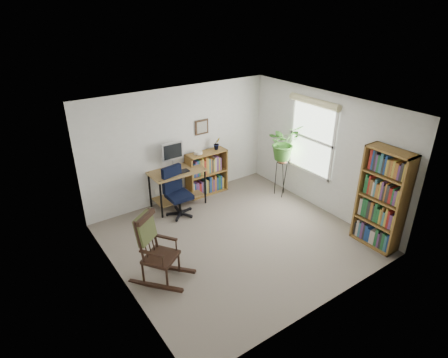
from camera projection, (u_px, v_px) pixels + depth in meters
floor at (237, 239)px, 6.78m from camera, size 4.20×4.00×0.00m
ceiling at (239, 109)px, 5.73m from camera, size 4.20×4.00×0.00m
wall_back at (180, 145)px, 7.73m from camera, size 4.20×0.00×2.40m
wall_front at (331, 235)px, 4.78m from camera, size 4.20×0.00×2.40m
wall_left at (116, 217)px, 5.18m from camera, size 0.00×4.00×2.40m
wall_right at (323, 153)px, 7.34m from camera, size 0.00×4.00×2.40m
window at (311, 139)px, 7.45m from camera, size 0.12×1.20×1.50m
desk at (178, 188)px, 7.73m from camera, size 1.10×0.61×0.79m
monitor at (173, 156)px, 7.54m from camera, size 0.46×0.16×0.56m
keyboard at (180, 172)px, 7.46m from camera, size 0.40×0.15×0.02m
office_chair at (179, 192)px, 7.31m from camera, size 0.65×0.65×1.02m
rocking_chair at (160, 249)px, 5.58m from camera, size 1.03×1.13×1.13m
low_bookshelf at (207, 173)px, 8.19m from camera, size 0.92×0.31×0.98m
tall_bookshelf at (382, 199)px, 6.28m from camera, size 0.33×0.78×1.78m
plant_stand at (281, 176)px, 8.10m from camera, size 0.28×0.28×0.93m
spider_plant at (285, 126)px, 7.61m from camera, size 1.69×1.88×1.46m
potted_plant_small at (217, 147)px, 8.10m from camera, size 0.13×0.24×0.11m
framed_picture at (202, 127)px, 7.86m from camera, size 0.32×0.04×0.32m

